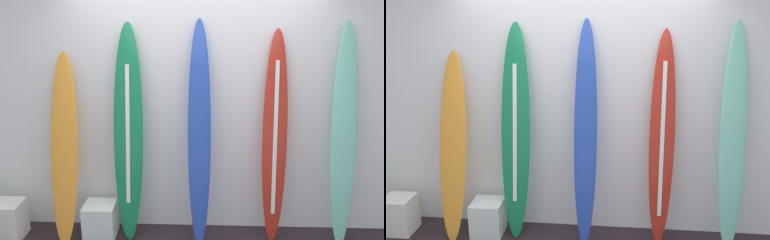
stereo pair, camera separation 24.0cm
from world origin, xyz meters
TOP-DOWN VIEW (x-y plane):
  - wall_back at (0.00, 1.30)m, footprint 7.20×0.20m
  - surfboard_sunset at (-1.26, 0.93)m, footprint 0.28×0.47m
  - surfboard_emerald at (-0.64, 1.00)m, footprint 0.30×0.34m
  - surfboard_cobalt at (0.06, 0.97)m, footprint 0.24×0.44m
  - surfboard_crimson at (0.79, 1.03)m, footprint 0.24×0.31m
  - surfboard_seafoam at (1.43, 0.99)m, footprint 0.26×0.38m
  - display_block_left at (-1.88, 0.89)m, footprint 0.31×0.31m
  - display_block_center at (-0.95, 0.94)m, footprint 0.32×0.32m

SIDE VIEW (x-z plane):
  - display_block_center at x=-0.95m, z-range 0.00..0.35m
  - display_block_left at x=-1.88m, z-range 0.00..0.38m
  - surfboard_sunset at x=-1.26m, z-range 0.00..1.87m
  - surfboard_crimson at x=0.79m, z-range 0.00..2.09m
  - surfboard_emerald at x=-0.64m, z-range -0.01..2.14m
  - surfboard_seafoam at x=1.43m, z-range -0.02..2.16m
  - surfboard_cobalt at x=0.06m, z-range -0.02..2.17m
  - wall_back at x=0.00m, z-range 0.00..2.80m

